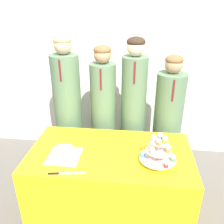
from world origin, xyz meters
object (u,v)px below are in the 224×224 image
Objects in this scene: cake_knife at (60,174)px; student_1 at (104,119)px; student_2 at (133,116)px; round_cake at (64,152)px; student_3 at (167,126)px; student_0 at (69,114)px; cupcake_stand at (159,150)px.

student_1 is at bearing 69.91° from cake_knife.
cake_knife is at bearing -118.50° from student_2.
round_cake is 1.21m from student_3.
student_0 is (-0.17, 0.75, -0.01)m from round_cake.
student_0 reaches higher than student_2.
student_3 reaches higher than cupcake_stand.
round_cake is 0.89× the size of cupcake_stand.
student_1 is 0.34m from student_2.
round_cake is at bearing 89.47° from cake_knife.
student_0 is at bearing 180.00° from student_3.
student_2 is (0.53, 0.98, 0.05)m from cake_knife.
cupcake_stand is 0.18× the size of student_0.
round_cake is 0.79m from cupcake_stand.
student_0 is at bearing 103.02° from round_cake.
student_0 is 1.12m from student_3.
cake_knife is at bearing -78.09° from student_0.
student_2 is (-0.23, 0.74, -0.07)m from cupcake_stand.
cupcake_stand is 1.22m from student_0.
round_cake is 0.93× the size of cake_knife.
student_2 reaches higher than round_cake.
student_0 reaches higher than round_cake.
student_2 is at bearing -180.00° from student_3.
round_cake is 0.17× the size of student_1.
cupcake_stand reaches higher than round_cake.
student_0 reaches higher than cupcake_stand.
student_3 is at bearing 78.29° from cupcake_stand.
student_3 reaches higher than round_cake.
student_2 is (0.33, 0.00, 0.05)m from student_1.
student_1 is 0.95× the size of student_2.
cake_knife is at bearing -162.81° from cupcake_stand.
cake_knife is at bearing -81.90° from round_cake.
cupcake_stand is (0.76, 0.23, 0.12)m from cake_knife.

